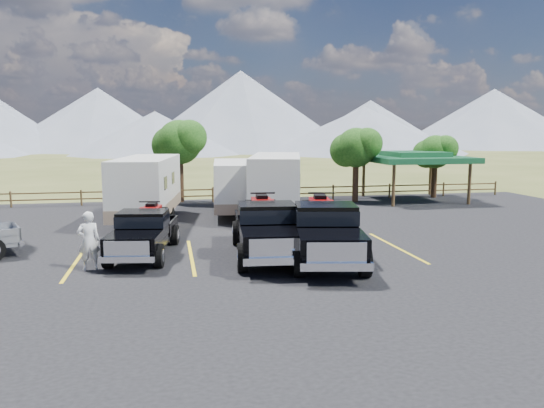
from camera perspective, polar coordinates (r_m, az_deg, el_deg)
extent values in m
plane|color=#465021|center=(16.04, -0.82, -8.79)|extent=(320.00, 320.00, 0.00)
cube|color=black|center=(18.89, -2.45, -6.14)|extent=(44.00, 34.00, 0.04)
cube|color=yellow|center=(19.93, -20.31, -5.82)|extent=(0.12, 5.50, 0.01)
cube|color=yellow|center=(19.67, -8.69, -5.58)|extent=(0.12, 5.50, 0.01)
cube|color=yellow|center=(20.21, 2.76, -5.13)|extent=(0.12, 5.50, 0.01)
cube|color=yellow|center=(21.50, 13.20, -4.53)|extent=(0.12, 5.50, 0.01)
cylinder|color=black|center=(34.34, 8.97, 2.51)|extent=(0.39, 0.39, 2.80)
sphere|color=#184210|center=(34.20, 9.04, 6.01)|extent=(2.52, 2.52, 2.52)
sphere|color=#184210|center=(33.96, 10.18, 6.43)|extent=(1.98, 1.98, 1.98)
sphere|color=#184210|center=(34.41, 8.02, 5.75)|extent=(2.16, 2.16, 2.16)
cylinder|color=black|center=(37.71, 17.05, 2.53)|extent=(0.38, 0.38, 2.52)
sphere|color=#184210|center=(37.58, 17.17, 5.40)|extent=(2.24, 2.24, 2.24)
sphere|color=#184210|center=(37.45, 18.12, 5.71)|extent=(1.76, 1.76, 1.76)
sphere|color=#184210|center=(37.69, 16.30, 5.19)|extent=(1.92, 1.92, 1.92)
cylinder|color=black|center=(34.26, -9.81, 2.71)|extent=(0.41, 0.41, 3.08)
sphere|color=#184210|center=(34.13, -9.91, 6.58)|extent=(2.80, 2.80, 2.80)
sphere|color=#184210|center=(33.64, -8.87, 7.09)|extent=(2.20, 2.20, 2.20)
sphere|color=#184210|center=(34.57, -10.85, 6.24)|extent=(2.40, 2.40, 2.40)
cylinder|color=#513A22|center=(35.11, -26.29, 0.42)|extent=(0.12, 0.12, 1.00)
cylinder|color=#513A22|center=(34.27, -19.83, 0.61)|extent=(0.12, 0.12, 1.00)
cylinder|color=#513A22|center=(33.89, -13.13, 0.79)|extent=(0.12, 0.12, 1.00)
cylinder|color=#513A22|center=(33.97, -6.38, 0.97)|extent=(0.12, 0.12, 1.00)
cylinder|color=#513A22|center=(34.53, 0.25, 1.14)|extent=(0.12, 0.12, 1.00)
cylinder|color=#513A22|center=(35.52, 6.59, 1.28)|extent=(0.12, 0.12, 1.00)
cylinder|color=#513A22|center=(36.93, 12.52, 1.39)|extent=(0.12, 0.12, 1.00)
cylinder|color=#513A22|center=(38.70, 17.96, 1.49)|extent=(0.12, 0.12, 1.00)
cylinder|color=#513A22|center=(40.78, 22.89, 1.56)|extent=(0.12, 0.12, 1.00)
cube|color=#513A22|center=(34.20, -3.04, 0.97)|extent=(36.00, 0.06, 0.08)
cube|color=#513A22|center=(34.15, -3.04, 1.64)|extent=(36.00, 0.06, 0.08)
cylinder|color=#513A22|center=(32.60, 12.94, 1.94)|extent=(0.20, 0.20, 2.60)
cylinder|color=#513A22|center=(37.20, 9.82, 2.75)|extent=(0.20, 0.20, 2.60)
cylinder|color=#513A22|center=(34.93, 20.47, 2.03)|extent=(0.20, 0.20, 2.60)
cylinder|color=#513A22|center=(39.26, 16.67, 2.80)|extent=(0.20, 0.20, 2.60)
cube|color=#17522E|center=(35.80, 15.06, 4.72)|extent=(6.20, 6.20, 0.35)
cube|color=#17522E|center=(35.79, 15.08, 5.20)|extent=(3.50, 3.50, 0.35)
cone|color=slate|center=(128.05, -18.12, 8.68)|extent=(44.00, 44.00, 14.00)
cone|color=slate|center=(124.32, -3.37, 10.02)|extent=(52.00, 52.00, 18.00)
cone|color=slate|center=(138.72, 10.51, 8.45)|extent=(40.00, 40.00, 12.00)
cone|color=slate|center=(150.01, 22.68, 8.50)|extent=(50.00, 50.00, 15.00)
cone|color=slate|center=(102.14, -12.44, 7.47)|extent=(32.00, 32.00, 8.00)
cone|color=slate|center=(106.05, 9.87, 7.83)|extent=(40.00, 40.00, 9.00)
cube|color=black|center=(20.05, -13.59, -3.80)|extent=(2.45, 5.33, 0.32)
cube|color=black|center=(18.33, -14.70, -3.88)|extent=(1.96, 1.87, 0.45)
cube|color=black|center=(19.83, -13.71, -2.03)|extent=(1.89, 1.66, 0.90)
cube|color=black|center=(19.81, -13.72, -1.64)|extent=(1.94, 1.71, 0.41)
cube|color=black|center=(21.57, -12.75, -2.28)|extent=(2.05, 2.41, 0.50)
cube|color=white|center=(17.47, -15.36, -4.64)|extent=(1.44, 0.30, 0.50)
cube|color=white|center=(17.49, -15.36, -5.77)|extent=(1.77, 0.44, 0.20)
cube|color=white|center=(22.67, -12.22, -2.54)|extent=(1.77, 0.42, 0.20)
cylinder|color=black|center=(18.59, -17.24, -5.38)|extent=(0.40, 0.84, 0.81)
cylinder|color=black|center=(18.22, -12.07, -5.46)|extent=(0.40, 0.84, 0.81)
cylinder|color=black|center=(21.97, -14.81, -3.25)|extent=(0.40, 0.84, 0.81)
cylinder|color=black|center=(21.66, -10.43, -3.28)|extent=(0.40, 0.84, 0.81)
cube|color=#890707|center=(21.47, -12.80, -0.68)|extent=(0.81, 1.26, 0.32)
cube|color=black|center=(21.44, -12.82, -0.09)|extent=(0.46, 0.72, 0.16)
cube|color=#890707|center=(20.98, -13.06, -0.64)|extent=(0.76, 0.43, 0.20)
cylinder|color=black|center=(21.02, -13.04, 0.24)|extent=(0.81, 0.18, 0.05)
cylinder|color=black|center=(21.10, -14.12, -1.37)|extent=(0.31, 0.54, 0.50)
cylinder|color=black|center=(20.94, -11.95, -1.37)|extent=(0.31, 0.54, 0.50)
cylinder|color=black|center=(22.06, -13.58, -0.95)|extent=(0.31, 0.54, 0.50)
cylinder|color=black|center=(21.91, -11.50, -0.95)|extent=(0.31, 0.54, 0.50)
cube|color=black|center=(19.37, -0.60, -3.68)|extent=(2.45, 6.19, 0.38)
cube|color=black|center=(17.31, 0.07, -3.77)|extent=(2.19, 2.07, 0.53)
cube|color=black|center=(19.11, -0.56, -1.51)|extent=(2.13, 1.82, 1.06)
cube|color=black|center=(19.08, -0.56, -1.04)|extent=(2.17, 1.88, 0.48)
cube|color=black|center=(21.19, -1.11, -1.87)|extent=(2.24, 2.71, 0.58)
cube|color=white|center=(16.27, 0.50, -4.73)|extent=(1.70, 0.23, 0.58)
cube|color=white|center=(16.30, 0.52, -6.16)|extent=(2.09, 0.36, 0.23)
cube|color=white|center=(22.50, -1.41, -2.20)|extent=(2.09, 0.34, 0.23)
cylinder|color=black|center=(17.29, -3.21, -5.78)|extent=(0.40, 0.98, 0.96)
cylinder|color=black|center=(17.51, 3.36, -5.60)|extent=(0.40, 0.98, 0.96)
cylinder|color=black|center=(21.40, -3.82, -3.10)|extent=(0.40, 0.98, 0.96)
cylinder|color=black|center=(21.57, 1.49, -2.99)|extent=(0.40, 0.98, 0.96)
cube|color=#890707|center=(21.07, -1.12, 0.05)|extent=(0.86, 1.44, 0.37)
cube|color=black|center=(21.04, -1.12, 0.77)|extent=(0.49, 0.83, 0.19)
cube|color=#890707|center=(20.48, -0.97, 0.12)|extent=(0.88, 0.44, 0.23)
cylinder|color=black|center=(20.54, -1.00, 1.19)|extent=(0.96, 0.14, 0.06)
cylinder|color=black|center=(20.49, -2.30, -0.78)|extent=(0.32, 0.62, 0.59)
cylinder|color=black|center=(20.58, 0.35, -0.74)|extent=(0.32, 0.62, 0.59)
cylinder|color=black|center=(21.64, -2.52, -0.31)|extent=(0.32, 0.62, 0.59)
cylinder|color=black|center=(21.73, 0.00, -0.27)|extent=(0.32, 0.62, 0.59)
cube|color=black|center=(18.85, 5.70, -3.98)|extent=(3.14, 6.52, 0.40)
cube|color=black|center=(16.72, 6.48, -4.12)|extent=(2.44, 2.33, 0.55)
cube|color=black|center=(18.57, 5.78, -1.68)|extent=(2.34, 2.06, 1.10)
cube|color=black|center=(18.55, 5.78, -1.18)|extent=(2.40, 2.14, 0.49)
cube|color=black|center=(20.72, 5.13, -2.03)|extent=(2.56, 2.98, 0.60)
cube|color=white|center=(15.65, 6.97, -5.17)|extent=(1.74, 0.41, 0.60)
cube|color=white|center=(15.68, 6.97, -6.71)|extent=(2.15, 0.59, 0.24)
cube|color=white|center=(22.08, 4.79, -2.37)|extent=(2.15, 0.57, 0.24)
cylinder|color=black|center=(16.70, 2.94, -6.22)|extent=(0.51, 1.03, 0.99)
cylinder|color=black|center=(16.94, 9.96, -6.12)|extent=(0.51, 1.03, 0.99)
cylinder|color=black|center=(20.93, 2.25, -3.29)|extent=(0.51, 1.03, 0.99)
cylinder|color=black|center=(21.13, 7.85, -3.26)|extent=(0.51, 1.03, 0.99)
cube|color=#890707|center=(20.61, 5.16, 0.00)|extent=(1.02, 1.54, 0.38)
cube|color=black|center=(20.57, 5.17, 0.75)|extent=(0.58, 0.89, 0.20)
cube|color=#890707|center=(20.00, 5.33, 0.07)|extent=(0.93, 0.54, 0.24)
cylinder|color=black|center=(20.05, 5.31, 1.20)|extent=(0.98, 0.25, 0.07)
cylinder|color=black|center=(20.00, 3.91, -0.87)|extent=(0.39, 0.66, 0.61)
cylinder|color=black|center=(20.10, 6.72, -0.86)|extent=(0.39, 0.66, 0.61)
cylinder|color=black|center=(21.19, 3.66, -0.36)|extent=(0.39, 0.66, 0.61)
cylinder|color=black|center=(21.28, 6.32, -0.36)|extent=(0.39, 0.66, 0.61)
cube|color=white|center=(26.93, -13.32, 2.04)|extent=(3.41, 7.73, 2.69)
cube|color=gray|center=(27.06, -13.25, -0.17)|extent=(3.44, 7.77, 0.60)
cube|color=black|center=(25.34, -16.77, 2.16)|extent=(0.15, 0.89, 0.60)
cube|color=black|center=(24.88, -11.36, 2.24)|extent=(0.15, 0.89, 0.60)
cylinder|color=black|center=(27.64, -15.40, -1.11)|extent=(0.34, 0.72, 0.70)
cylinder|color=black|center=(27.25, -10.78, -1.10)|extent=(0.34, 0.72, 0.70)
cube|color=black|center=(22.63, -15.28, -2.70)|extent=(0.37, 1.79, 0.10)
cube|color=white|center=(28.83, -4.10, 2.20)|extent=(2.74, 6.81, 2.39)
cube|color=gray|center=(28.94, -4.08, 0.36)|extent=(2.76, 6.85, 0.53)
cube|color=black|center=(27.14, -6.27, 2.31)|extent=(0.09, 0.80, 0.53)
cube|color=black|center=(27.21, -1.74, 2.37)|extent=(0.09, 0.80, 0.53)
cylinder|color=black|center=(29.25, -6.04, -0.45)|extent=(0.28, 0.64, 0.62)
cylinder|color=black|center=(29.31, -2.13, -0.40)|extent=(0.28, 0.64, 0.62)
cube|color=black|center=(24.91, -3.80, -1.60)|extent=(0.26, 1.60, 0.09)
cube|color=white|center=(27.70, 0.46, 2.46)|extent=(4.12, 7.92, 2.72)
cube|color=gray|center=(27.82, 0.45, 0.29)|extent=(4.15, 7.96, 0.61)
cube|color=black|center=(25.87, -2.40, 2.67)|extent=(0.23, 0.89, 0.61)
cube|color=black|center=(25.78, 3.03, 2.64)|extent=(0.23, 0.89, 0.61)
cylinder|color=black|center=(28.26, -1.83, -0.62)|extent=(0.41, 0.75, 0.71)
cylinder|color=black|center=(28.18, 2.79, -0.65)|extent=(0.41, 0.75, 0.71)
cube|color=black|center=(23.25, 0.04, -2.12)|extent=(0.54, 1.79, 0.10)
cube|color=white|center=(22.04, -25.67, -3.44)|extent=(0.84, 1.71, 0.20)
imported|color=white|center=(18.46, -19.11, -3.74)|extent=(0.80, 0.62, 1.95)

